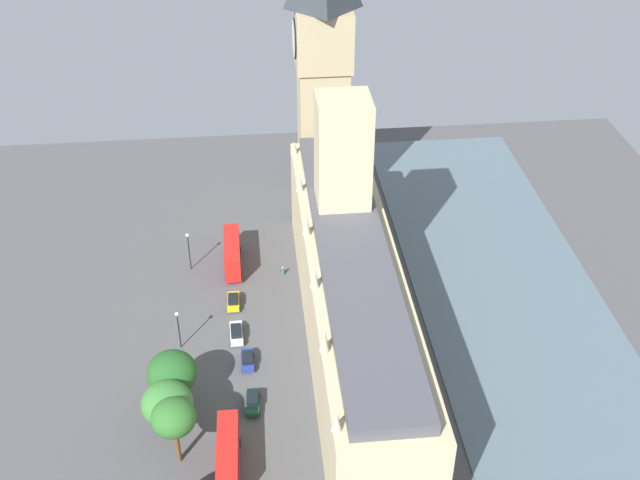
{
  "coord_description": "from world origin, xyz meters",
  "views": [
    {
      "loc": [
        10.69,
        83.64,
        76.79
      ],
      "look_at": [
        1.0,
        -13.38,
        9.47
      ],
      "focal_mm": 44.58,
      "sensor_mm": 36.0,
      "label": 1
    }
  ],
  "objects_px": {
    "car_yellow_cab_midblock": "(233,301)",
    "car_white_corner": "(236,333)",
    "double_decker_bus_under_trees": "(232,253)",
    "car_dark_green_far_end": "(253,401)",
    "plane_tree_kerbside": "(167,403)",
    "street_lamp_slot_11": "(178,323)",
    "clock_tower": "(323,68)",
    "double_decker_bus_by_river_gate": "(228,455)",
    "plane_tree_slot_10": "(174,418)",
    "street_lamp_slot_12": "(188,245)",
    "pedestrian_near_tower": "(283,271)",
    "car_blue_leading": "(247,359)",
    "parliament_building": "(350,288)",
    "plane_tree_trailing": "(172,373)"
  },
  "relations": [
    {
      "from": "clock_tower",
      "to": "car_white_corner",
      "type": "height_order",
      "value": "clock_tower"
    },
    {
      "from": "plane_tree_slot_10",
      "to": "car_white_corner",
      "type": "bearing_deg",
      "value": -108.32
    },
    {
      "from": "plane_tree_kerbside",
      "to": "street_lamp_slot_11",
      "type": "height_order",
      "value": "plane_tree_kerbside"
    },
    {
      "from": "plane_tree_slot_10",
      "to": "street_lamp_slot_12",
      "type": "bearing_deg",
      "value": -90.07
    },
    {
      "from": "plane_tree_trailing",
      "to": "street_lamp_slot_11",
      "type": "distance_m",
      "value": 11.42
    },
    {
      "from": "double_decker_bus_under_trees",
      "to": "street_lamp_slot_12",
      "type": "distance_m",
      "value": 7.11
    },
    {
      "from": "car_yellow_cab_midblock",
      "to": "car_white_corner",
      "type": "xyz_separation_m",
      "value": [
        -0.35,
        7.33,
        0.0
      ]
    },
    {
      "from": "car_blue_leading",
      "to": "pedestrian_near_tower",
      "type": "relative_size",
      "value": 2.71
    },
    {
      "from": "street_lamp_slot_12",
      "to": "car_white_corner",
      "type": "bearing_deg",
      "value": 112.18
    },
    {
      "from": "car_blue_leading",
      "to": "car_dark_green_far_end",
      "type": "relative_size",
      "value": 0.93
    },
    {
      "from": "plane_tree_slot_10",
      "to": "street_lamp_slot_12",
      "type": "height_order",
      "value": "plane_tree_slot_10"
    },
    {
      "from": "pedestrian_near_tower",
      "to": "double_decker_bus_by_river_gate",
      "type": "bearing_deg",
      "value": -148.18
    },
    {
      "from": "double_decker_bus_under_trees",
      "to": "plane_tree_slot_10",
      "type": "distance_m",
      "value": 40.08
    },
    {
      "from": "car_dark_green_far_end",
      "to": "street_lamp_slot_11",
      "type": "relative_size",
      "value": 0.72
    },
    {
      "from": "plane_tree_trailing",
      "to": "plane_tree_kerbside",
      "type": "height_order",
      "value": "plane_tree_kerbside"
    },
    {
      "from": "car_blue_leading",
      "to": "plane_tree_slot_10",
      "type": "distance_m",
      "value": 19.25
    },
    {
      "from": "pedestrian_near_tower",
      "to": "plane_tree_trailing",
      "type": "height_order",
      "value": "plane_tree_trailing"
    },
    {
      "from": "car_blue_leading",
      "to": "double_decker_bus_by_river_gate",
      "type": "bearing_deg",
      "value": -98.44
    },
    {
      "from": "parliament_building",
      "to": "double_decker_bus_by_river_gate",
      "type": "relative_size",
      "value": 6.17
    },
    {
      "from": "parliament_building",
      "to": "car_blue_leading",
      "type": "height_order",
      "value": "parliament_building"
    },
    {
      "from": "double_decker_bus_under_trees",
      "to": "street_lamp_slot_11",
      "type": "height_order",
      "value": "street_lamp_slot_11"
    },
    {
      "from": "car_yellow_cab_midblock",
      "to": "car_white_corner",
      "type": "bearing_deg",
      "value": -86.05
    },
    {
      "from": "clock_tower",
      "to": "double_decker_bus_by_river_gate",
      "type": "height_order",
      "value": "clock_tower"
    },
    {
      "from": "pedestrian_near_tower",
      "to": "plane_tree_trailing",
      "type": "xyz_separation_m",
      "value": [
        15.55,
        26.93,
        5.2
      ]
    },
    {
      "from": "clock_tower",
      "to": "car_white_corner",
      "type": "distance_m",
      "value": 45.97
    },
    {
      "from": "street_lamp_slot_12",
      "to": "plane_tree_kerbside",
      "type": "bearing_deg",
      "value": 88.13
    },
    {
      "from": "double_decker_bus_by_river_gate",
      "to": "street_lamp_slot_12",
      "type": "xyz_separation_m",
      "value": [
        5.95,
        -41.23,
        2.09
      ]
    },
    {
      "from": "car_yellow_cab_midblock",
      "to": "clock_tower",
      "type": "bearing_deg",
      "value": 60.32
    },
    {
      "from": "double_decker_bus_under_trees",
      "to": "plane_tree_kerbside",
      "type": "bearing_deg",
      "value": -103.01
    },
    {
      "from": "clock_tower",
      "to": "car_yellow_cab_midblock",
      "type": "bearing_deg",
      "value": 59.09
    },
    {
      "from": "car_white_corner",
      "to": "street_lamp_slot_11",
      "type": "height_order",
      "value": "street_lamp_slot_11"
    },
    {
      "from": "street_lamp_slot_12",
      "to": "parliament_building",
      "type": "bearing_deg",
      "value": 139.87
    },
    {
      "from": "plane_tree_slot_10",
      "to": "pedestrian_near_tower",
      "type": "bearing_deg",
      "value": -112.27
    },
    {
      "from": "parliament_building",
      "to": "clock_tower",
      "type": "height_order",
      "value": "clock_tower"
    },
    {
      "from": "double_decker_bus_by_river_gate",
      "to": "plane_tree_slot_10",
      "type": "relative_size",
      "value": 1.09
    },
    {
      "from": "plane_tree_kerbside",
      "to": "plane_tree_slot_10",
      "type": "height_order",
      "value": "plane_tree_slot_10"
    },
    {
      "from": "clock_tower",
      "to": "double_decker_bus_by_river_gate",
      "type": "bearing_deg",
      "value": 73.59
    },
    {
      "from": "car_white_corner",
      "to": "plane_tree_slot_10",
      "type": "xyz_separation_m",
      "value": [
        7.17,
        21.65,
        6.46
      ]
    },
    {
      "from": "double_decker_bus_by_river_gate",
      "to": "plane_tree_kerbside",
      "type": "height_order",
      "value": "plane_tree_kerbside"
    },
    {
      "from": "car_yellow_cab_midblock",
      "to": "car_white_corner",
      "type": "distance_m",
      "value": 7.34
    },
    {
      "from": "car_dark_green_far_end",
      "to": "street_lamp_slot_11",
      "type": "xyz_separation_m",
      "value": [
        9.86,
        -12.44,
        3.56
      ]
    },
    {
      "from": "car_yellow_cab_midblock",
      "to": "plane_tree_slot_10",
      "type": "bearing_deg",
      "value": -102.01
    },
    {
      "from": "plane_tree_kerbside",
      "to": "double_decker_bus_by_river_gate",
      "type": "bearing_deg",
      "value": 140.66
    },
    {
      "from": "car_blue_leading",
      "to": "plane_tree_kerbside",
      "type": "distance_m",
      "value": 16.47
    },
    {
      "from": "double_decker_bus_under_trees",
      "to": "car_dark_green_far_end",
      "type": "bearing_deg",
      "value": -86.22
    },
    {
      "from": "car_white_corner",
      "to": "car_blue_leading",
      "type": "height_order",
      "value": "same"
    },
    {
      "from": "car_dark_green_far_end",
      "to": "pedestrian_near_tower",
      "type": "bearing_deg",
      "value": -98.49
    },
    {
      "from": "car_yellow_cab_midblock",
      "to": "pedestrian_near_tower",
      "type": "height_order",
      "value": "car_yellow_cab_midblock"
    },
    {
      "from": "car_dark_green_far_end",
      "to": "clock_tower",
      "type": "bearing_deg",
      "value": -103.4
    },
    {
      "from": "parliament_building",
      "to": "clock_tower",
      "type": "distance_m",
      "value": 40.55
    }
  ]
}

